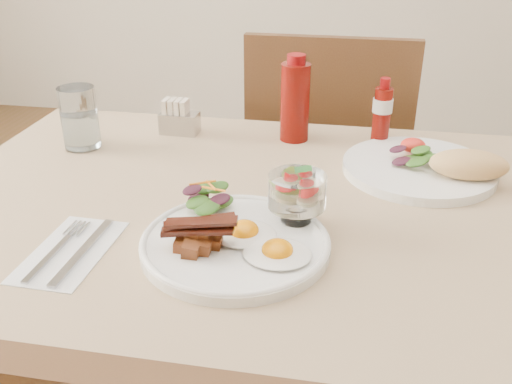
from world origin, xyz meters
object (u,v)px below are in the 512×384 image
object	(u,v)px
table	(303,262)
chair_far	(326,173)
fruit_cup	(297,191)
ketchup_bottle	(295,101)
hot_sauce_bottle	(382,113)
sugar_caddy	(179,119)
main_plate	(235,244)
water_glass	(80,121)
second_plate	(430,166)

from	to	relation	value
table	chair_far	xyz separation A→B (m)	(0.00, 0.66, -0.14)
fruit_cup	ketchup_bottle	distance (m)	0.38
hot_sauce_bottle	sugar_caddy	bearing A→B (deg)	-178.78
main_plate	hot_sauce_bottle	xyz separation A→B (m)	(0.21, 0.45, 0.06)
table	main_plate	size ratio (longest dim) A/B	4.75
chair_far	water_glass	distance (m)	0.72
fruit_cup	second_plate	distance (m)	0.33
table	main_plate	bearing A→B (deg)	-128.38
chair_far	second_plate	size ratio (longest dim) A/B	3.17
table	water_glass	distance (m)	0.55
chair_far	sugar_caddy	xyz separation A→B (m)	(-0.32, -0.34, 0.26)
ketchup_bottle	fruit_cup	bearing A→B (deg)	-82.59
table	water_glass	world-z (taller)	water_glass
second_plate	sugar_caddy	xyz separation A→B (m)	(-0.53, 0.13, 0.01)
ketchup_bottle	sugar_caddy	bearing A→B (deg)	-177.89
chair_far	hot_sauce_bottle	distance (m)	0.46
table	sugar_caddy	world-z (taller)	sugar_caddy
main_plate	second_plate	xyz separation A→B (m)	(0.30, 0.31, 0.01)
chair_far	water_glass	size ratio (longest dim) A/B	7.28
fruit_cup	sugar_caddy	distance (m)	0.48
ketchup_bottle	water_glass	distance (m)	0.45
fruit_cup	hot_sauce_bottle	world-z (taller)	hot_sauce_bottle
chair_far	main_plate	world-z (taller)	chair_far
sugar_caddy	main_plate	bearing A→B (deg)	-61.59
table	fruit_cup	size ratio (longest dim) A/B	14.76
main_plate	hot_sauce_bottle	world-z (taller)	hot_sauce_bottle
chair_far	ketchup_bottle	world-z (taller)	ketchup_bottle
main_plate	water_glass	bearing A→B (deg)	140.31
table	sugar_caddy	xyz separation A→B (m)	(-0.32, 0.33, 0.12)
second_plate	fruit_cup	bearing A→B (deg)	-132.82
table	hot_sauce_bottle	distance (m)	0.39
sugar_caddy	chair_far	bearing A→B (deg)	48.39
sugar_caddy	water_glass	world-z (taller)	water_glass
second_plate	chair_far	bearing A→B (deg)	114.55
chair_far	water_glass	world-z (taller)	chair_far
second_plate	hot_sauce_bottle	xyz separation A→B (m)	(-0.09, 0.14, 0.05)
table	hot_sauce_bottle	world-z (taller)	hot_sauce_bottle
hot_sauce_bottle	sugar_caddy	world-z (taller)	hot_sauce_bottle
table	ketchup_bottle	world-z (taller)	ketchup_bottle
table	sugar_caddy	distance (m)	0.47
second_plate	water_glass	world-z (taller)	water_glass
fruit_cup	second_plate	xyz separation A→B (m)	(0.22, 0.24, -0.05)
main_plate	hot_sauce_bottle	bearing A→B (deg)	64.89
table	sugar_caddy	bearing A→B (deg)	133.87
sugar_caddy	table	bearing A→B (deg)	-44.48
sugar_caddy	water_glass	bearing A→B (deg)	-145.21
fruit_cup	sugar_caddy	world-z (taller)	fruit_cup
fruit_cup	sugar_caddy	bearing A→B (deg)	129.46
ketchup_bottle	hot_sauce_bottle	distance (m)	0.18
table	second_plate	distance (m)	0.31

